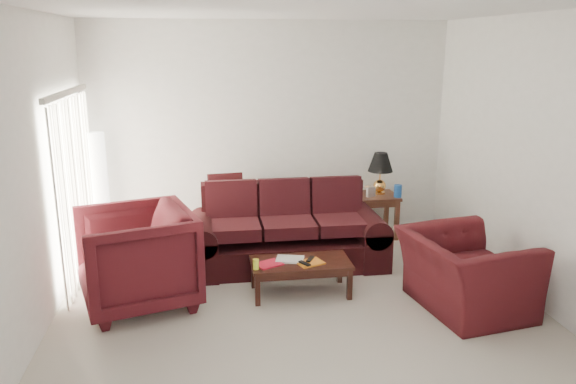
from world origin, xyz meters
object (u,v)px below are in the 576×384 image
at_px(sofa, 287,227).
at_px(end_table, 376,215).
at_px(coffee_table, 301,277).
at_px(floor_lamp, 100,191).
at_px(armchair_left, 137,258).
at_px(armchair_right, 465,273).

xyz_separation_m(sofa, end_table, (1.43, 0.91, -0.19)).
relative_size(sofa, coffee_table, 2.22).
height_order(sofa, floor_lamp, floor_lamp).
height_order(armchair_left, armchair_right, armchair_left).
relative_size(sofa, armchair_left, 2.10).
bearing_deg(floor_lamp, armchair_left, -70.43).
bearing_deg(armchair_right, coffee_table, 60.32).
xyz_separation_m(armchair_right, coffee_table, (-1.62, 0.61, -0.21)).
bearing_deg(sofa, floor_lamp, 152.31).
distance_m(end_table, coffee_table, 2.24).
relative_size(armchair_left, coffee_table, 1.06).
bearing_deg(sofa, coffee_table, -93.68).
bearing_deg(end_table, armchair_right, -84.62).
relative_size(sofa, floor_lamp, 1.51).
height_order(floor_lamp, coffee_table, floor_lamp).
bearing_deg(armchair_right, end_table, -3.76).
relative_size(armchair_left, armchair_right, 0.94).
height_order(sofa, end_table, sofa).
bearing_deg(floor_lamp, armchair_right, -31.01).
distance_m(armchair_left, coffee_table, 1.77).
relative_size(armchair_right, coffee_table, 1.12).
height_order(sofa, armchair_left, armchair_left).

